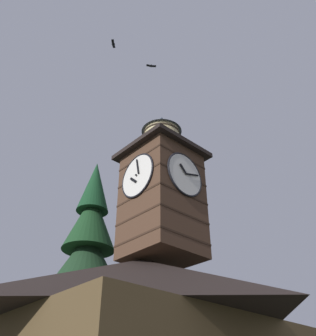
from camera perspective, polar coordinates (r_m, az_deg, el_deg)
clock_tower at (r=19.64m, az=0.61°, el=-3.48°), size 4.01×4.01×8.81m
pine_tree_behind at (r=21.60m, az=-11.50°, el=-19.45°), size 6.42×6.42×15.12m
moon at (r=49.52m, az=-7.81°, el=-23.02°), size 2.30×2.30×2.30m
flying_bird_high at (r=22.59m, az=-6.87°, el=18.34°), size 0.53×0.51×0.12m
flying_bird_low at (r=24.72m, az=-1.04°, el=15.39°), size 0.61×0.48×0.12m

